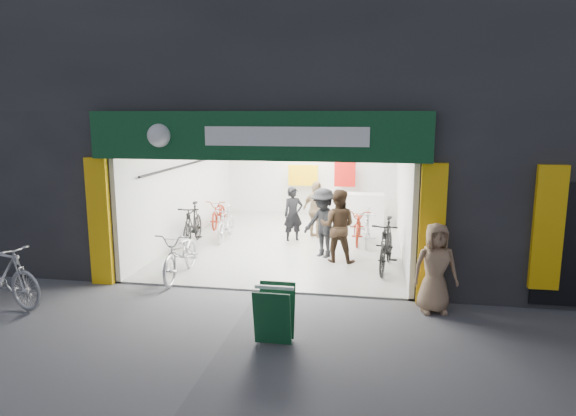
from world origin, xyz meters
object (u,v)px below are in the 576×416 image
(bike_left_front, at_px, (181,254))
(pedestrian_near, at_px, (435,268))
(sandwich_board, at_px, (274,313))
(parked_bike, at_px, (2,274))
(bike_right_front, at_px, (386,245))

(bike_left_front, xyz_separation_m, pedestrian_near, (5.10, -1.06, 0.28))
(bike_left_front, xyz_separation_m, sandwich_board, (2.57, -2.77, -0.04))
(parked_bike, distance_m, sandwich_board, 5.19)
(pedestrian_near, relative_size, sandwich_board, 1.83)
(parked_bike, xyz_separation_m, pedestrian_near, (7.68, 1.05, 0.20))
(bike_left_front, height_order, pedestrian_near, pedestrian_near)
(parked_bike, height_order, pedestrian_near, pedestrian_near)
(bike_left_front, distance_m, bike_right_front, 4.49)
(sandwich_board, bearing_deg, bike_left_front, 132.98)
(parked_bike, relative_size, pedestrian_near, 1.24)
(bike_right_front, xyz_separation_m, parked_bike, (-6.88, -3.41, 0.02))
(bike_left_front, xyz_separation_m, parked_bike, (-2.58, -2.12, 0.07))
(bike_left_front, bearing_deg, pedestrian_near, -14.12)
(bike_right_front, bearing_deg, pedestrian_near, -63.13)
(pedestrian_near, distance_m, sandwich_board, 3.07)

